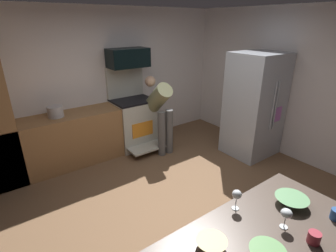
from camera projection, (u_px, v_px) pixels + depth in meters
ground_plane at (180, 203)px, 3.57m from camera, size 5.20×4.80×0.02m
wall_back at (104, 81)px, 4.83m from camera, size 5.20×0.12×2.60m
wall_right at (296, 86)px, 4.46m from camera, size 0.12×4.80×2.60m
lower_cabinet_run at (67, 140)px, 4.39m from camera, size 2.40×0.60×0.90m
oven_range at (134, 121)px, 5.06m from camera, size 0.76×0.98×1.55m
microwave at (128, 58)px, 4.68m from camera, size 0.74×0.38×0.34m
refrigerator at (254, 105)px, 4.64m from camera, size 0.87×0.79×1.86m
person_cook at (160, 109)px, 4.72m from camera, size 0.31×0.69×1.40m
mixing_bowl_small at (211, 244)px, 1.74m from camera, size 0.22×0.22×0.07m
mixing_bowl_prep at (291, 201)px, 2.16m from camera, size 0.27×0.27×0.07m
wine_glass_near at (286, 214)px, 1.89m from camera, size 0.08×0.08×0.16m
wine_glass_mid at (237, 195)px, 2.08m from camera, size 0.08×0.08×0.18m
mug_coffee at (314, 238)px, 1.79m from camera, size 0.09×0.09×0.09m
mug_tea at (336, 215)px, 2.00m from camera, size 0.08×0.08×0.09m
stock_pot at (55, 112)px, 4.13m from camera, size 0.24×0.24×0.18m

